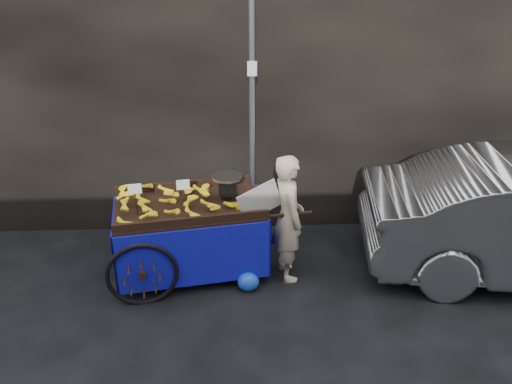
{
  "coord_description": "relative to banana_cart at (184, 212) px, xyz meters",
  "views": [
    {
      "loc": [
        0.08,
        -4.97,
        3.6
      ],
      "look_at": [
        0.32,
        0.5,
        1.07
      ],
      "focal_mm": 35.0,
      "sensor_mm": 36.0,
      "label": 1
    }
  ],
  "objects": [
    {
      "name": "ground",
      "position": [
        0.56,
        -0.48,
        -0.82
      ],
      "size": [
        80.0,
        80.0,
        0.0
      ],
      "primitive_type": "plane",
      "color": "black",
      "rests_on": "ground"
    },
    {
      "name": "building_wall",
      "position": [
        0.96,
        2.12,
        1.68
      ],
      "size": [
        13.5,
        2.0,
        5.0
      ],
      "color": "black",
      "rests_on": "ground"
    },
    {
      "name": "street_pole",
      "position": [
        0.86,
        0.81,
        1.19
      ],
      "size": [
        0.12,
        0.1,
        4.0
      ],
      "color": "slate",
      "rests_on": "ground"
    },
    {
      "name": "banana_cart",
      "position": [
        0.0,
        0.0,
        0.0
      ],
      "size": [
        2.59,
        1.5,
        1.33
      ],
      "rotation": [
        0.0,
        0.0,
        0.17
      ],
      "color": "black",
      "rests_on": "ground"
    },
    {
      "name": "vendor",
      "position": [
        1.25,
        -0.17,
        -0.01
      ],
      "size": [
        0.87,
        0.65,
        1.61
      ],
      "rotation": [
        0.0,
        0.0,
        1.79
      ],
      "color": "#C3AF91",
      "rests_on": "ground"
    },
    {
      "name": "plastic_bag",
      "position": [
        0.77,
        -0.49,
        -0.7
      ],
      "size": [
        0.26,
        0.21,
        0.23
      ],
      "primitive_type": "ellipsoid",
      "color": "blue",
      "rests_on": "ground"
    }
  ]
}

